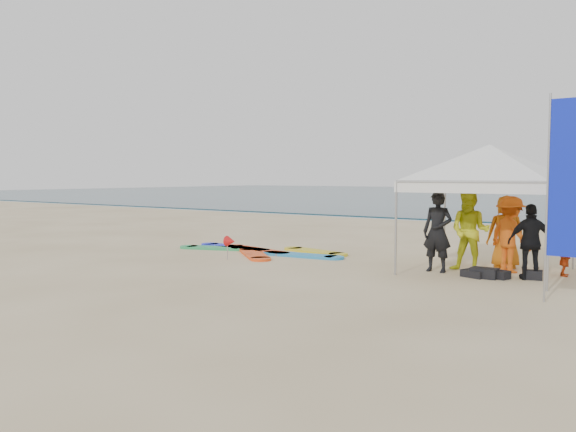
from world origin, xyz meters
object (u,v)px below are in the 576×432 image
at_px(person_black_a, 437,232).
at_px(person_orange_b, 506,232).
at_px(person_black_b, 531,242).
at_px(canopy_tent, 490,145).
at_px(person_seated, 565,257).
at_px(marker_pennant, 231,241).
at_px(person_yellow, 470,231).
at_px(surfboard_spread, 261,251).
at_px(person_orange_a, 510,234).
at_px(feather_flag, 565,180).

height_order(person_black_a, person_orange_b, person_black_a).
xyz_separation_m(person_black_b, canopy_tent, (-1.04, 0.48, 2.11)).
xyz_separation_m(person_seated, marker_pennant, (-7.62, -2.45, 0.08)).
relative_size(person_seated, canopy_tent, 0.19).
bearing_deg(person_yellow, surfboard_spread, 178.44).
relative_size(person_orange_a, canopy_tent, 0.39).
height_order(person_orange_a, person_orange_b, person_orange_b).
relative_size(person_yellow, person_orange_a, 1.08).
bearing_deg(feather_flag, person_orange_a, 118.36).
height_order(person_black_a, person_yellow, person_yellow).
height_order(person_black_a, feather_flag, feather_flag).
bearing_deg(person_black_a, marker_pennant, -162.98).
height_order(person_orange_a, person_black_b, person_orange_a).
bearing_deg(person_orange_b, feather_flag, 90.28).
xyz_separation_m(person_black_b, person_orange_b, (-0.85, 1.30, 0.07)).
bearing_deg(person_orange_a, surfboard_spread, 37.88).
relative_size(person_black_a, feather_flag, 0.51).
distance_m(person_orange_a, surfboard_spread, 6.88).
relative_size(person_black_b, marker_pennant, 2.55).
bearing_deg(person_black_b, person_yellow, -37.82).
bearing_deg(feather_flag, canopy_tent, 127.21).
height_order(person_orange_b, feather_flag, feather_flag).
distance_m(person_yellow, feather_flag, 3.58).
relative_size(person_yellow, person_black_b, 1.16).
bearing_deg(surfboard_spread, marker_pennant, -79.84).
bearing_deg(person_seated, person_yellow, 101.66).
relative_size(person_black_b, person_seated, 1.94).
relative_size(person_black_b, feather_flag, 0.45).
distance_m(person_yellow, person_orange_b, 1.15).
bearing_deg(surfboard_spread, person_seated, 5.39).
xyz_separation_m(person_orange_a, person_seated, (1.12, 0.21, -0.46)).
bearing_deg(canopy_tent, person_black_a, -145.95).
distance_m(person_seated, canopy_tent, 2.98).
relative_size(canopy_tent, marker_pennant, 6.96).
relative_size(person_yellow, person_orange_b, 1.07).
distance_m(canopy_tent, surfboard_spread, 7.00).
bearing_deg(person_yellow, marker_pennant, -165.05).
bearing_deg(feather_flag, marker_pennant, 175.55).
distance_m(person_yellow, marker_pennant, 6.01).
height_order(person_black_b, person_orange_b, person_orange_b).
xyz_separation_m(person_black_b, feather_flag, (0.95, -2.14, 1.32)).
relative_size(person_seated, feather_flag, 0.23).
relative_size(feather_flag, surfboard_spread, 0.73).
bearing_deg(person_seated, person_black_b, 144.17).
distance_m(person_orange_a, person_seated, 1.22).
xyz_separation_m(person_orange_b, feather_flag, (1.79, -3.45, 1.26)).
xyz_separation_m(person_orange_b, marker_pennant, (-6.26, -2.82, -0.38)).
height_order(person_orange_b, person_seated, person_orange_b).
height_order(canopy_tent, surfboard_spread, canopy_tent).
xyz_separation_m(person_orange_b, canopy_tent, (-0.20, -0.83, 2.04)).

